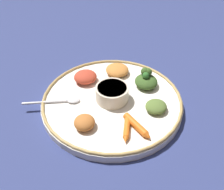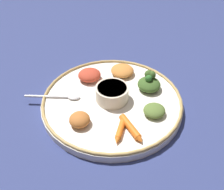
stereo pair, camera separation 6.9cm
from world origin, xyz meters
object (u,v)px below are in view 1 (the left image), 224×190
Objects in this scene: center_bowl at (112,93)px; carrot_near_spoon at (127,129)px; greens_pile at (146,80)px; carrot_outer at (137,126)px; spoon at (61,101)px.

center_bowl reaches higher than carrot_near_spoon.
greens_pile is 0.17m from carrot_outer.
carrot_outer is at bearing 158.03° from center_bowl.
greens_pile is 0.19m from carrot_near_spoon.
spoon is 0.20m from carrot_near_spoon.
spoon is 0.25m from greens_pile.
carrot_near_spoon is (-0.10, 0.07, -0.02)m from center_bowl.
center_bowl is 0.12m from greens_pile.
carrot_outer is at bearing -123.72° from carrot_near_spoon.
carrot_near_spoon is at bearing 56.28° from carrot_outer.
greens_pile is 1.25× the size of carrot_near_spoon.
greens_pile is at bearing -123.73° from spoon.
greens_pile is at bearing -63.97° from carrot_outer.
greens_pile is (-0.14, -0.21, 0.02)m from spoon.
carrot_outer reaches higher than spoon.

